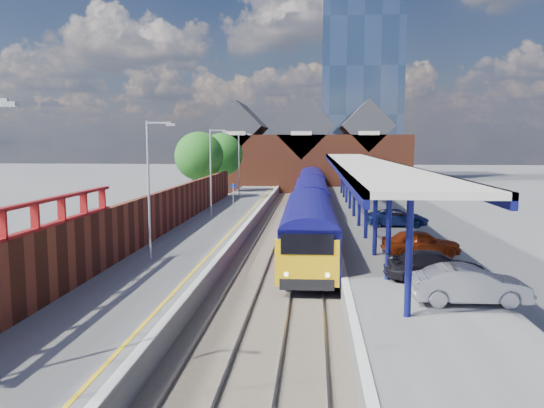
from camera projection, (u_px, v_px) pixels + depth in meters
The scene contains 23 objects.
ground at pixel (295, 216), 50.34m from camera, with size 240.00×240.00×0.00m, color #5B5B5E.
ballast_bed at pixel (290, 233), 40.44m from camera, with size 6.00×76.00×0.06m, color #473D33.
rails at pixel (290, 232), 40.43m from camera, with size 4.51×76.00×0.14m.
left_platform at pixel (219, 226), 40.82m from camera, with size 5.00×76.00×1.00m, color #565659.
right_platform at pixel (370, 228), 39.91m from camera, with size 6.00×76.00×1.00m, color #565659.
coping_left at pixel (249, 220), 40.57m from camera, with size 0.30×76.00×0.05m, color silver.
coping_right at pixel (332, 221), 40.07m from camera, with size 0.30×76.00×0.05m, color silver.
yellow_line at pixel (242, 220), 40.62m from camera, with size 0.14×76.00×0.01m, color yellow.
train at pixel (311, 189), 55.49m from camera, with size 3.00×65.93×3.45m.
canopy at pixel (362, 164), 41.33m from camera, with size 4.50×52.00×4.48m.
lamp_post_b at pixel (151, 181), 26.51m from camera, with size 1.48×0.18×7.00m.
lamp_post_c at pixel (212, 167), 42.35m from camera, with size 1.48×0.18×7.00m.
lamp_post_d at pixel (240, 160), 58.19m from camera, with size 1.48×0.18×7.00m.
platform_sign at pixel (233, 193), 44.49m from camera, with size 0.55×0.08×2.50m.
brick_wall at pixel (162, 212), 34.40m from camera, with size 0.35×50.00×3.86m.
station_building at pixel (302, 153), 77.44m from camera, with size 30.00×12.12×13.78m.
glass_tower at pixel (360, 70), 96.73m from camera, with size 14.20×14.20×40.30m.
tree_near at pixel (200, 158), 56.39m from camera, with size 5.20×5.20×8.10m.
tree_far at pixel (223, 156), 64.24m from camera, with size 5.20×5.20×8.10m.
parked_car_red at pixel (421, 243), 27.87m from camera, with size 1.62×4.03×1.37m, color maroon.
parked_car_silver at pixel (469, 285), 19.56m from camera, with size 1.49×4.26×1.40m, color #AEADB2.
parked_car_dark at pixel (435, 266), 22.88m from camera, with size 1.76×4.33×1.26m, color black.
parked_car_blue at pixel (398, 218), 37.81m from camera, with size 2.00×4.34×1.21m, color navy.
Camera 1 is at (1.79, -19.89, 6.92)m, focal length 35.00 mm.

